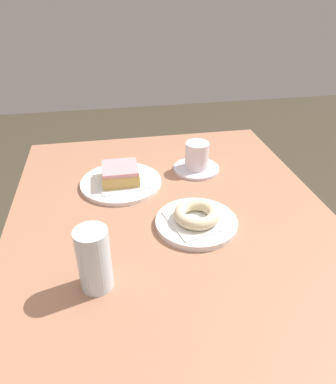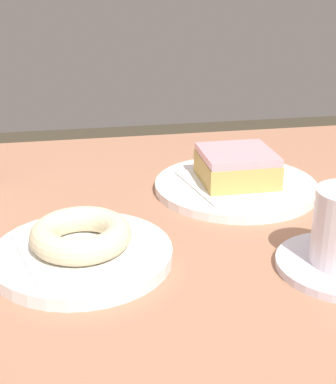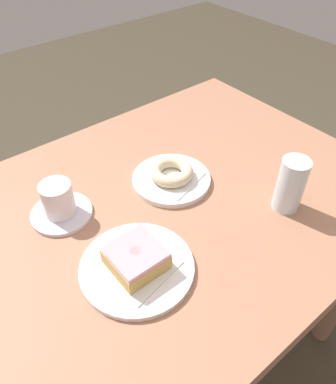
% 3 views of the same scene
% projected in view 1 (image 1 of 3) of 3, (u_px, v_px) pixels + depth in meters
% --- Properties ---
extents(ground_plane, '(6.00, 6.00, 0.00)m').
position_uv_depth(ground_plane, '(172.00, 384.00, 1.25)').
color(ground_plane, '#403828').
extents(table, '(1.05, 0.81, 0.72)m').
position_uv_depth(table, '(173.00, 250.00, 0.92)').
color(table, '#A46E52').
rests_on(table, ground_plane).
extents(plate_glazed_square, '(0.23, 0.23, 0.01)m').
position_uv_depth(plate_glazed_square, '(121.00, 183.00, 1.02)').
color(plate_glazed_square, white).
rests_on(plate_glazed_square, table).
extents(napkin_glazed_square, '(0.16, 0.16, 0.00)m').
position_uv_depth(napkin_glazed_square, '(121.00, 180.00, 1.01)').
color(napkin_glazed_square, white).
rests_on(napkin_glazed_square, plate_glazed_square).
extents(donut_glazed_square, '(0.10, 0.10, 0.04)m').
position_uv_depth(donut_glazed_square, '(120.00, 173.00, 1.00)').
color(donut_glazed_square, tan).
rests_on(donut_glazed_square, napkin_glazed_square).
extents(plate_sugar_ring, '(0.20, 0.20, 0.01)m').
position_uv_depth(plate_sugar_ring, '(196.00, 223.00, 0.85)').
color(plate_sugar_ring, white).
rests_on(plate_sugar_ring, table).
extents(napkin_sugar_ring, '(0.16, 0.16, 0.00)m').
position_uv_depth(napkin_sugar_ring, '(196.00, 220.00, 0.85)').
color(napkin_sugar_ring, white).
rests_on(napkin_sugar_ring, plate_sugar_ring).
extents(donut_sugar_ring, '(0.11, 0.11, 0.03)m').
position_uv_depth(donut_sugar_ring, '(197.00, 214.00, 0.84)').
color(donut_sugar_ring, beige).
rests_on(donut_sugar_ring, napkin_sugar_ring).
extents(water_glass, '(0.06, 0.06, 0.13)m').
position_uv_depth(water_glass, '(94.00, 260.00, 0.66)').
color(water_glass, silver).
rests_on(water_glass, table).
extents(coffee_cup, '(0.14, 0.14, 0.09)m').
position_uv_depth(coffee_cup, '(197.00, 159.00, 1.07)').
color(coffee_cup, silver).
rests_on(coffee_cup, table).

